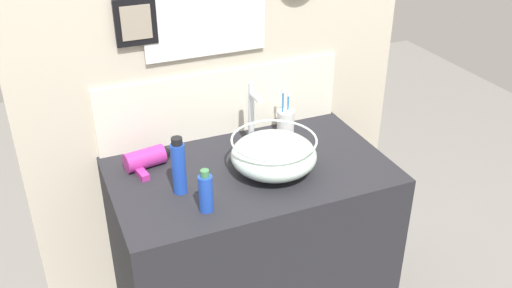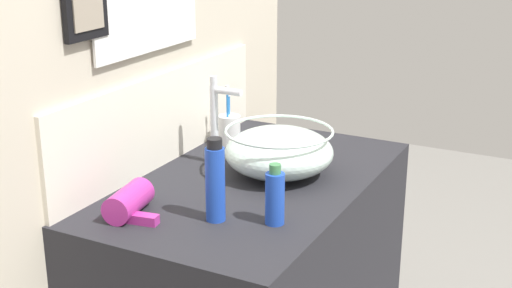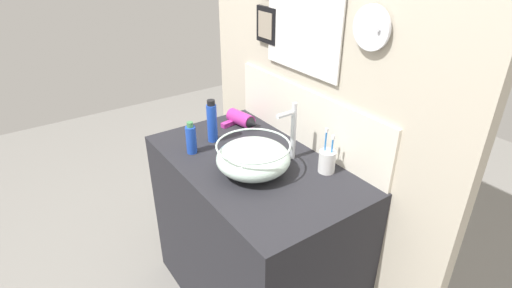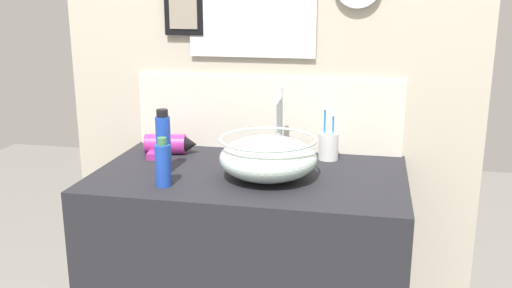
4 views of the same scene
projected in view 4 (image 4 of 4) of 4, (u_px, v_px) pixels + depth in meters
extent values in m
cube|color=#232328|center=(250.00, 287.00, 2.01)|extent=(1.03, 0.61, 0.85)
cube|color=beige|center=(269.00, 31.00, 2.10)|extent=(1.57, 0.06, 2.58)
cube|color=silver|center=(267.00, 114.00, 2.14)|extent=(1.01, 0.02, 0.28)
cube|color=white|center=(252.00, 0.00, 2.05)|extent=(0.41, 0.01, 0.35)
cube|color=white|center=(252.00, 0.00, 2.04)|extent=(0.47, 0.01, 0.41)
cube|color=black|center=(184.00, 12.00, 2.10)|extent=(0.15, 0.02, 0.17)
cube|color=gray|center=(183.00, 12.00, 2.10)|extent=(0.11, 0.01, 0.12)
ellipsoid|color=silver|center=(268.00, 158.00, 1.82)|extent=(0.31, 0.31, 0.14)
torus|color=silver|center=(268.00, 139.00, 1.80)|extent=(0.31, 0.31, 0.01)
torus|color=#B2B7BC|center=(268.00, 177.00, 1.84)|extent=(0.12, 0.12, 0.01)
cylinder|color=silver|center=(279.00, 128.00, 2.01)|extent=(0.02, 0.02, 0.24)
cylinder|color=silver|center=(277.00, 100.00, 1.94)|extent=(0.02, 0.09, 0.02)
cylinder|color=silver|center=(280.00, 90.00, 1.97)|extent=(0.02, 0.02, 0.03)
cylinder|color=#B22D8C|center=(165.00, 144.00, 2.11)|extent=(0.16, 0.10, 0.07)
cone|color=black|center=(191.00, 144.00, 2.11)|extent=(0.05, 0.07, 0.06)
cube|color=#B22D8C|center=(153.00, 154.00, 2.07)|extent=(0.04, 0.09, 0.02)
cylinder|color=white|center=(328.00, 146.00, 2.04)|extent=(0.07, 0.07, 0.10)
cylinder|color=blue|center=(333.00, 137.00, 2.03)|extent=(0.01, 0.01, 0.15)
cube|color=white|center=(334.00, 114.00, 2.01)|extent=(0.01, 0.01, 0.02)
cylinder|color=blue|center=(324.00, 134.00, 2.03)|extent=(0.01, 0.01, 0.18)
cube|color=white|center=(325.00, 107.00, 2.00)|extent=(0.01, 0.01, 0.02)
cylinder|color=blue|center=(164.00, 145.00, 1.88)|extent=(0.05, 0.05, 0.19)
cylinder|color=black|center=(162.00, 113.00, 1.86)|extent=(0.04, 0.04, 0.02)
cylinder|color=blue|center=(163.00, 166.00, 1.75)|extent=(0.05, 0.05, 0.13)
cylinder|color=#3F7F4C|center=(162.00, 141.00, 1.73)|extent=(0.03, 0.03, 0.02)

